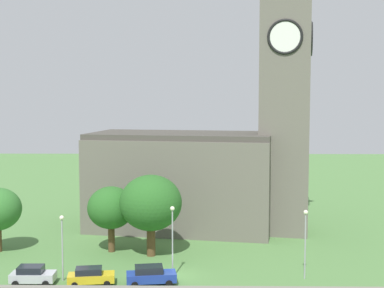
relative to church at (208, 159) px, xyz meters
The scene contains 10 objects.
ground_plane 10.95m from the church, 127.44° to the right, with size 200.00×200.00×0.00m, color #517F42.
church is the anchor object (origin of this frame).
car_silver 28.88m from the church, 127.43° to the right, with size 4.12×2.17×1.74m.
car_yellow 26.19m from the church, 117.16° to the right, with size 4.50×2.49×1.64m.
car_blue 24.14m from the church, 104.59° to the right, with size 4.84×2.71×1.77m.
streetlamp_west_mid 25.78m from the church, 124.13° to the right, with size 0.44×0.44×6.32m.
streetlamp_central 20.83m from the church, 100.61° to the right, with size 0.44×0.44×7.03m.
streetlamp_east_mid 22.55m from the church, 65.81° to the right, with size 0.44×0.44×6.73m.
tree_by_tower 14.62m from the church, 117.13° to the right, with size 6.83×6.83×9.01m.
tree_riverside_west 16.29m from the church, 135.09° to the right, with size 5.32×5.32×7.46m.
Camera 1 is at (2.27, -51.74, 17.47)m, focal length 50.76 mm.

